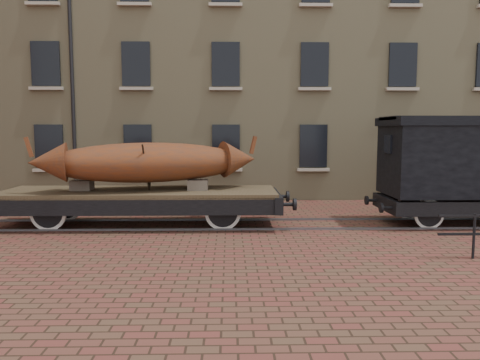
{
  "coord_description": "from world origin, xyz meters",
  "views": [
    {
      "loc": [
        -2.35,
        -13.73,
        2.8
      ],
      "look_at": [
        -2.04,
        0.5,
        1.3
      ],
      "focal_mm": 35.0,
      "sensor_mm": 36.0,
      "label": 1
    }
  ],
  "objects": [
    {
      "name": "iron_boat",
      "position": [
        -4.73,
        0.0,
        1.89
      ],
      "size": [
        6.61,
        3.27,
        1.59
      ],
      "color": "maroon",
      "rests_on": "flatcar_wagon"
    },
    {
      "name": "ground",
      "position": [
        0.0,
        0.0,
        0.0
      ],
      "size": [
        90.0,
        90.0,
        0.0
      ],
      "primitive_type": "plane",
      "color": "#4F3525"
    },
    {
      "name": "flatcar_wagon",
      "position": [
        -4.99,
        0.0,
        0.85
      ],
      "size": [
        9.02,
        2.45,
        1.36
      ],
      "color": "#4C3D2C",
      "rests_on": "ground"
    },
    {
      "name": "goods_van",
      "position": [
        5.03,
        0.0,
        2.02
      ],
      "size": [
        6.23,
        2.27,
        3.22
      ],
      "color": "black",
      "rests_on": "ground"
    },
    {
      "name": "rail_track",
      "position": [
        0.0,
        0.0,
        0.03
      ],
      "size": [
        30.0,
        1.52,
        0.06
      ],
      "color": "#59595E",
      "rests_on": "ground"
    },
    {
      "name": "warehouse_cream",
      "position": [
        3.0,
        9.99,
        7.0
      ],
      "size": [
        40.0,
        10.19,
        14.0
      ],
      "color": "tan",
      "rests_on": "ground"
    }
  ]
}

